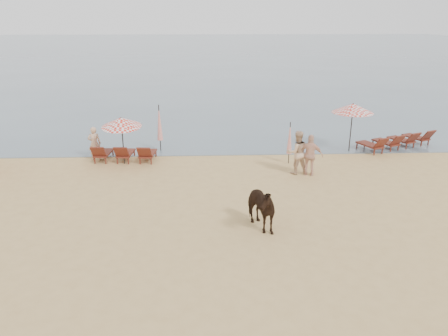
# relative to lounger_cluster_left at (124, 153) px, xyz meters

# --- Properties ---
(ground) EXTENTS (120.00, 120.00, 0.00)m
(ground) POSITION_rel_lounger_cluster_left_xyz_m (4.61, -9.27, -0.43)
(ground) COLOR tan
(ground) RESTS_ON ground
(sea) EXTENTS (160.00, 140.00, 0.06)m
(sea) POSITION_rel_lounger_cluster_left_xyz_m (4.61, 70.73, -0.43)
(sea) COLOR #51606B
(sea) RESTS_ON ground
(lounger_cluster_left) EXTENTS (2.95, 1.89, 0.62)m
(lounger_cluster_left) POSITION_rel_lounger_cluster_left_xyz_m (0.00, 0.00, 0.00)
(lounger_cluster_left) COLOR maroon
(lounger_cluster_left) RESTS_ON ground
(lounger_cluster_right) EXTENTS (4.34, 3.16, 0.63)m
(lounger_cluster_right) POSITION_rel_lounger_cluster_left_xyz_m (14.02, 1.60, 0.01)
(lounger_cluster_right) COLOR maroon
(lounger_cluster_right) RESTS_ON ground
(umbrella_open_left_b) EXTENTS (1.84, 1.88, 2.35)m
(umbrella_open_left_b) POSITION_rel_lounger_cluster_left_xyz_m (0.03, -0.34, 1.60)
(umbrella_open_left_b) COLOR black
(umbrella_open_left_b) RESTS_ON ground
(umbrella_open_right) EXTENTS (2.07, 2.07, 2.52)m
(umbrella_open_right) POSITION_rel_lounger_cluster_left_xyz_m (11.34, 1.18, 1.84)
(umbrella_open_right) COLOR black
(umbrella_open_right) RESTS_ON ground
(umbrella_closed_left) EXTENTS (0.30, 0.30, 2.43)m
(umbrella_closed_left) POSITION_rel_lounger_cluster_left_xyz_m (1.56, 1.67, 1.06)
(umbrella_closed_left) COLOR black
(umbrella_closed_left) RESTS_ON ground
(umbrella_closed_right) EXTENTS (0.25, 0.25, 2.01)m
(umbrella_closed_right) POSITION_rel_lounger_cluster_left_xyz_m (7.86, -0.60, 0.81)
(umbrella_closed_right) COLOR black
(umbrella_closed_right) RESTS_ON ground
(cow) EXTENTS (1.51, 2.04, 1.57)m
(cow) POSITION_rel_lounger_cluster_left_xyz_m (5.60, -7.22, 0.35)
(cow) COLOR black
(cow) RESTS_ON ground
(beachgoer_left) EXTENTS (0.65, 0.46, 1.67)m
(beachgoer_left) POSITION_rel_lounger_cluster_left_xyz_m (-1.46, 0.30, 0.40)
(beachgoer_left) COLOR tan
(beachgoer_left) RESTS_ON ground
(beachgoer_right_a) EXTENTS (1.05, 0.87, 1.95)m
(beachgoer_right_a) POSITION_rel_lounger_cluster_left_xyz_m (7.94, -1.99, 0.55)
(beachgoer_right_a) COLOR tan
(beachgoer_right_a) RESTS_ON ground
(beachgoer_right_b) EXTENTS (1.16, 0.74, 1.84)m
(beachgoer_right_b) POSITION_rel_lounger_cluster_left_xyz_m (8.47, -2.26, 0.49)
(beachgoer_right_b) COLOR #DEA78B
(beachgoer_right_b) RESTS_ON ground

